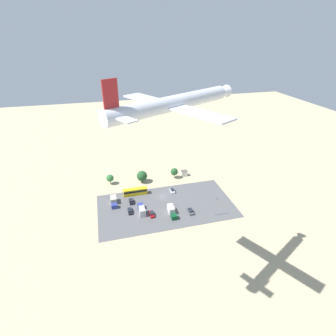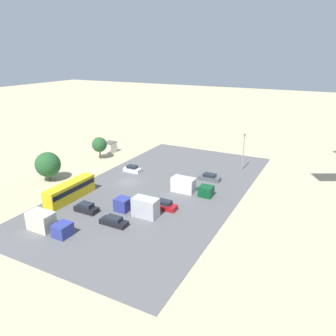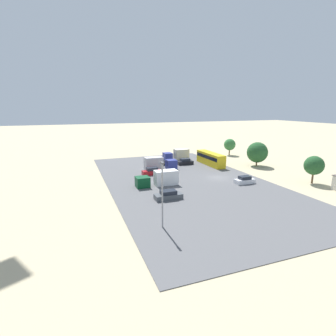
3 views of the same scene
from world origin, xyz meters
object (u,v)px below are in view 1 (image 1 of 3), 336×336
at_px(bus, 135,191).
at_px(shed_building, 184,173).
at_px(parked_car_0, 131,201).
at_px(parked_car_4, 152,214).
at_px(parked_truck_0, 142,210).
at_px(parked_car_1, 172,191).
at_px(parked_car_2, 130,211).
at_px(parked_truck_2, 172,211).
at_px(airplane, 175,103).
at_px(parked_truck_1, 114,201).
at_px(parked_car_3, 190,211).

bearing_deg(bus, shed_building, 112.93).
distance_m(parked_car_0, parked_car_4, 13.64).
bearing_deg(parked_truck_0, parked_car_4, -37.39).
height_order(parked_car_1, parked_truck_0, parked_truck_0).
distance_m(parked_car_2, parked_truck_0, 5.25).
bearing_deg(parked_truck_2, parked_car_2, -18.25).
distance_m(parked_car_2, parked_car_4, 9.84).
bearing_deg(airplane, parked_truck_2, 137.19).
distance_m(bus, parked_truck_1, 11.79).
height_order(bus, parked_truck_0, bus).
relative_size(parked_car_0, parked_car_3, 0.91).
relative_size(parked_truck_1, airplane, 0.23).
relative_size(parked_car_3, parked_truck_1, 0.61).
distance_m(parked_car_0, parked_car_3, 27.56).
bearing_deg(parked_truck_2, parked_car_4, -7.15).
distance_m(parked_car_1, parked_truck_0, 21.41).
height_order(parked_truck_0, parked_truck_2, parked_truck_0).
xyz_separation_m(parked_car_1, parked_car_2, (22.12, 10.96, -0.04)).
bearing_deg(parked_car_3, parked_car_4, -7.64).
bearing_deg(parked_truck_2, shed_building, -116.53).
xyz_separation_m(parked_truck_1, parked_truck_2, (-23.58, 13.68, -0.00)).
bearing_deg(shed_building, parked_car_2, 37.61).
xyz_separation_m(shed_building, parked_car_4, (23.98, 29.78, -0.68)).
height_order(parked_car_3, parked_truck_1, parked_truck_1).
height_order(parked_truck_0, parked_truck_1, parked_truck_0).
distance_m(parked_truck_0, airplane, 66.53).
height_order(parked_truck_1, parked_truck_2, parked_truck_1).
relative_size(parked_car_2, parked_car_3, 1.00).
bearing_deg(bus, parked_truck_0, 2.36).
bearing_deg(airplane, parked_car_1, 136.68).
bearing_deg(parked_car_0, parked_truck_0, 111.31).
relative_size(parked_car_2, parked_truck_0, 0.58).
xyz_separation_m(bus, parked_car_0, (2.77, 6.19, -1.09)).
distance_m(parked_car_1, parked_car_4, 20.57).
height_order(shed_building, bus, bus).
distance_m(shed_building, parked_truck_2, 34.49).
xyz_separation_m(bus, parked_car_4, (-4.42, 17.77, -1.09)).
xyz_separation_m(parked_car_3, parked_truck_1, (31.66, -14.84, 0.70)).
relative_size(bus, parked_truck_1, 1.48).
relative_size(parked_car_4, parked_truck_1, 0.59).
bearing_deg(parked_truck_0, parked_car_0, 111.31).
xyz_separation_m(parked_car_3, parked_truck_2, (8.08, -1.16, 0.70)).
distance_m(parked_car_0, parked_truck_2, 20.23).
relative_size(parked_car_1, parked_truck_2, 0.49).
distance_m(shed_building, parked_car_3, 32.85).
xyz_separation_m(parked_car_2, parked_truck_2, (-17.26, 5.69, 0.73)).
xyz_separation_m(parked_car_1, airplane, (13.72, 50.22, 55.67)).
bearing_deg(bus, parked_truck_2, 34.58).
bearing_deg(shed_building, parked_truck_0, 44.04).
bearing_deg(parked_car_2, parked_truck_2, -18.25).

